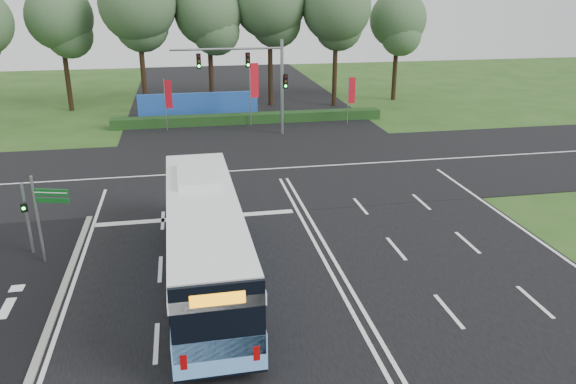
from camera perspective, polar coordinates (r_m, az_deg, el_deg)
The scene contains 14 objects.
ground at distance 23.66m, azimuth 3.41°, elevation -6.51°, with size 120.00×120.00×0.00m, color #264A18.
road_main at distance 23.66m, azimuth 3.41°, elevation -6.47°, with size 20.00×120.00×0.04m, color black.
road_cross at distance 34.56m, azimuth -1.38°, elevation 2.36°, with size 120.00×14.00×0.05m, color black.
kerb_strip at distance 20.98m, azimuth -22.84°, elevation -11.82°, with size 0.25×18.00×0.12m, color gray.
city_bus at distance 21.07m, azimuth -8.48°, elevation -4.75°, with size 2.88×12.59×3.60m.
pedestrian_signal at distance 25.44m, azimuth -25.01°, elevation -2.26°, with size 0.28×0.41×3.16m.
street_sign at distance 24.09m, azimuth -23.52°, elevation -1.59°, with size 1.41×0.45×3.73m.
banner_flag_left at distance 44.38m, azimuth -12.13°, elevation 9.41°, with size 0.57×0.21×4.00m.
banner_flag_mid at distance 45.13m, azimuth -3.56°, elevation 10.83°, with size 0.74×0.20×5.06m.
banner_flag_right at distance 45.90m, azimuth 6.42°, elevation 9.97°, with size 0.57×0.09×3.87m.
traffic_light_gantry at distance 41.76m, azimuth -3.09°, elevation 12.00°, with size 8.41×0.28×7.00m.
hedge at distance 46.42m, azimuth -3.93°, elevation 7.46°, with size 22.00×1.20×0.80m, color #173714.
blue_hoarding at distance 48.43m, azimuth -9.07°, elevation 8.64°, with size 10.00×0.30×2.20m, color #1F4EAB.
eucalyptus_row at distance 51.71m, azimuth -8.24°, elevation 17.75°, with size 41.83×8.25×12.51m.
Camera 1 is at (-5.29, -20.46, 10.64)m, focal length 35.00 mm.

